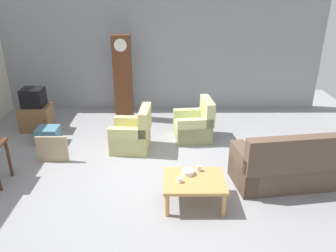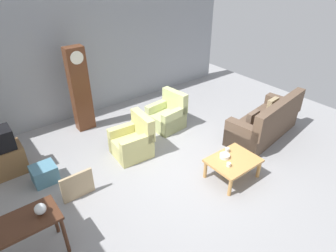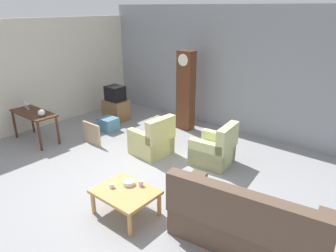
{
  "view_description": "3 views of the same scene",
  "coord_description": "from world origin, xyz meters",
  "px_view_note": "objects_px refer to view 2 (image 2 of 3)",
  "views": [
    {
      "loc": [
        0.11,
        -5.25,
        3.26
      ],
      "look_at": [
        0.14,
        0.44,
        0.79
      ],
      "focal_mm": 35.76,
      "sensor_mm": 36.0,
      "label": 1
    },
    {
      "loc": [
        -3.22,
        -3.59,
        3.89
      ],
      "look_at": [
        -0.07,
        0.47,
        0.81
      ],
      "focal_mm": 30.89,
      "sensor_mm": 36.0,
      "label": 2
    },
    {
      "loc": [
        3.7,
        -3.6,
        3.14
      ],
      "look_at": [
        0.12,
        0.75,
        0.95
      ],
      "focal_mm": 32.85,
      "sensor_mm": 36.0,
      "label": 3
    }
  ],
  "objects_px": {
    "bowl_white_stacked": "(225,156)",
    "tv_stand_cabinet": "(7,161)",
    "framed_picture_leaning": "(78,186)",
    "console_table_dark": "(11,233)",
    "storage_box_blue": "(44,174)",
    "cup_white_porcelain": "(229,165)",
    "couch_floral": "(265,123)",
    "coffee_table_wood": "(233,162)",
    "cup_blue_rimmed": "(227,150)",
    "grandfather_clock": "(80,90)",
    "armchair_olive_far": "(167,116)",
    "glass_dome_cloche": "(40,209)",
    "armchair_olive_near": "(133,142)"
  },
  "relations": [
    {
      "from": "armchair_olive_near",
      "to": "armchair_olive_far",
      "type": "xyz_separation_m",
      "value": [
        1.33,
        0.48,
        0.0
      ]
    },
    {
      "from": "couch_floral",
      "to": "tv_stand_cabinet",
      "type": "bearing_deg",
      "value": 156.09
    },
    {
      "from": "framed_picture_leaning",
      "to": "cup_white_porcelain",
      "type": "relative_size",
      "value": 7.36
    },
    {
      "from": "bowl_white_stacked",
      "to": "tv_stand_cabinet",
      "type": "bearing_deg",
      "value": 141.18
    },
    {
      "from": "glass_dome_cloche",
      "to": "bowl_white_stacked",
      "type": "xyz_separation_m",
      "value": [
        3.34,
        -0.42,
        -0.37
      ]
    },
    {
      "from": "cup_blue_rimmed",
      "to": "glass_dome_cloche",
      "type": "bearing_deg",
      "value": 174.74
    },
    {
      "from": "armchair_olive_far",
      "to": "glass_dome_cloche",
      "type": "xyz_separation_m",
      "value": [
        -3.62,
        -1.78,
        0.53
      ]
    },
    {
      "from": "grandfather_clock",
      "to": "cup_white_porcelain",
      "type": "height_order",
      "value": "grandfather_clock"
    },
    {
      "from": "couch_floral",
      "to": "cup_white_porcelain",
      "type": "distance_m",
      "value": 2.13
    },
    {
      "from": "bowl_white_stacked",
      "to": "storage_box_blue",
      "type": "bearing_deg",
      "value": 145.34
    },
    {
      "from": "armchair_olive_near",
      "to": "cup_blue_rimmed",
      "type": "distance_m",
      "value": 2.05
    },
    {
      "from": "console_table_dark",
      "to": "armchair_olive_far",
      "type": "bearing_deg",
      "value": 23.67
    },
    {
      "from": "framed_picture_leaning",
      "to": "cup_white_porcelain",
      "type": "bearing_deg",
      "value": -30.68
    },
    {
      "from": "coffee_table_wood",
      "to": "storage_box_blue",
      "type": "relative_size",
      "value": 2.1
    },
    {
      "from": "grandfather_clock",
      "to": "storage_box_blue",
      "type": "relative_size",
      "value": 4.61
    },
    {
      "from": "console_table_dark",
      "to": "grandfather_clock",
      "type": "bearing_deg",
      "value": 52.29
    },
    {
      "from": "grandfather_clock",
      "to": "armchair_olive_near",
      "type": "bearing_deg",
      "value": -78.13
    },
    {
      "from": "armchair_olive_near",
      "to": "armchair_olive_far",
      "type": "bearing_deg",
      "value": 19.71
    },
    {
      "from": "tv_stand_cabinet",
      "to": "storage_box_blue",
      "type": "relative_size",
      "value": 1.49
    },
    {
      "from": "tv_stand_cabinet",
      "to": "glass_dome_cloche",
      "type": "distance_m",
      "value": 2.38
    },
    {
      "from": "cup_blue_rimmed",
      "to": "grandfather_clock",
      "type": "bearing_deg",
      "value": 115.33
    },
    {
      "from": "console_table_dark",
      "to": "cup_white_porcelain",
      "type": "height_order",
      "value": "console_table_dark"
    },
    {
      "from": "couch_floral",
      "to": "coffee_table_wood",
      "type": "xyz_separation_m",
      "value": [
        -1.8,
        -0.55,
        0.02
      ]
    },
    {
      "from": "console_table_dark",
      "to": "grandfather_clock",
      "type": "distance_m",
      "value": 3.86
    },
    {
      "from": "console_table_dark",
      "to": "storage_box_blue",
      "type": "bearing_deg",
      "value": 61.81
    },
    {
      "from": "cup_blue_rimmed",
      "to": "bowl_white_stacked",
      "type": "xyz_separation_m",
      "value": [
        -0.18,
        -0.1,
        -0.01
      ]
    },
    {
      "from": "coffee_table_wood",
      "to": "grandfather_clock",
      "type": "distance_m",
      "value": 3.98
    },
    {
      "from": "couch_floral",
      "to": "cup_blue_rimmed",
      "type": "height_order",
      "value": "couch_floral"
    },
    {
      "from": "glass_dome_cloche",
      "to": "storage_box_blue",
      "type": "bearing_deg",
      "value": 75.12
    },
    {
      "from": "armchair_olive_far",
      "to": "console_table_dark",
      "type": "height_order",
      "value": "armchair_olive_far"
    },
    {
      "from": "armchair_olive_far",
      "to": "tv_stand_cabinet",
      "type": "distance_m",
      "value": 3.73
    },
    {
      "from": "couch_floral",
      "to": "tv_stand_cabinet",
      "type": "distance_m",
      "value": 5.8
    },
    {
      "from": "armchair_olive_near",
      "to": "storage_box_blue",
      "type": "distance_m",
      "value": 1.89
    },
    {
      "from": "armchair_olive_near",
      "to": "storage_box_blue",
      "type": "bearing_deg",
      "value": 171.28
    },
    {
      "from": "couch_floral",
      "to": "glass_dome_cloche",
      "type": "xyz_separation_m",
      "value": [
        -5.23,
        0.03,
        0.48
      ]
    },
    {
      "from": "cup_white_porcelain",
      "to": "glass_dome_cloche",
      "type": "bearing_deg",
      "value": 168.37
    },
    {
      "from": "coffee_table_wood",
      "to": "bowl_white_stacked",
      "type": "distance_m",
      "value": 0.2
    },
    {
      "from": "bowl_white_stacked",
      "to": "grandfather_clock",
      "type": "bearing_deg",
      "value": 112.21
    },
    {
      "from": "couch_floral",
      "to": "coffee_table_wood",
      "type": "relative_size",
      "value": 2.29
    },
    {
      "from": "armchair_olive_far",
      "to": "cup_white_porcelain",
      "type": "height_order",
      "value": "armchair_olive_far"
    },
    {
      "from": "couch_floral",
      "to": "storage_box_blue",
      "type": "height_order",
      "value": "couch_floral"
    },
    {
      "from": "coffee_table_wood",
      "to": "glass_dome_cloche",
      "type": "xyz_separation_m",
      "value": [
        -3.42,
        0.58,
        0.46
      ]
    },
    {
      "from": "console_table_dark",
      "to": "framed_picture_leaning",
      "type": "xyz_separation_m",
      "value": [
        1.2,
        0.76,
        -0.38
      ]
    },
    {
      "from": "console_table_dark",
      "to": "bowl_white_stacked",
      "type": "relative_size",
      "value": 6.56
    },
    {
      "from": "storage_box_blue",
      "to": "cup_white_porcelain",
      "type": "height_order",
      "value": "cup_white_porcelain"
    },
    {
      "from": "grandfather_clock",
      "to": "tv_stand_cabinet",
      "type": "xyz_separation_m",
      "value": [
        -1.99,
        -0.72,
        -0.76
      ]
    },
    {
      "from": "couch_floral",
      "to": "grandfather_clock",
      "type": "bearing_deg",
      "value": 137.07
    },
    {
      "from": "bowl_white_stacked",
      "to": "framed_picture_leaning",
      "type": "bearing_deg",
      "value": 154.92
    },
    {
      "from": "glass_dome_cloche",
      "to": "framed_picture_leaning",
      "type": "bearing_deg",
      "value": 45.01
    },
    {
      "from": "couch_floral",
      "to": "coffee_table_wood",
      "type": "distance_m",
      "value": 1.89
    }
  ]
}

